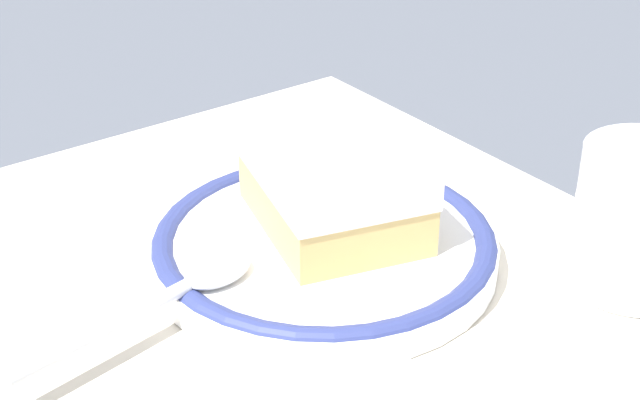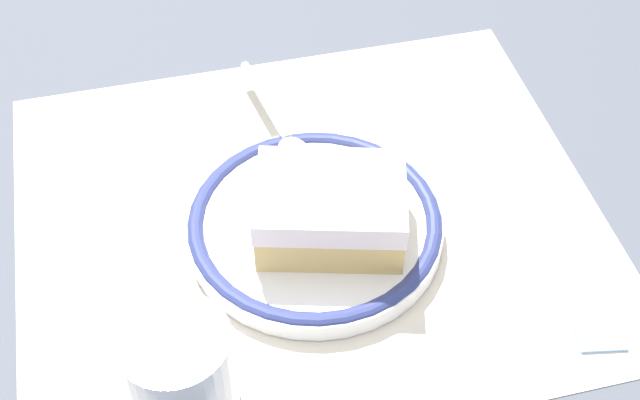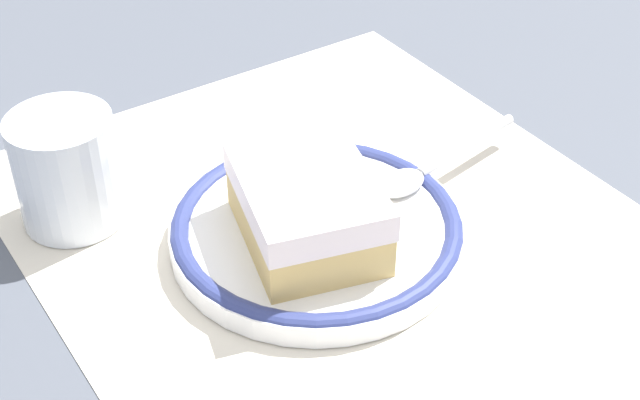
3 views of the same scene
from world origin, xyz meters
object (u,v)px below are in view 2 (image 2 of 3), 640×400
(spoon, at_px, (283,131))
(napkin, at_px, (143,174))
(cup, at_px, (181,378))
(cake_slice, at_px, (330,209))
(plate, at_px, (320,225))
(sugar_packet, at_px, (595,316))

(spoon, bearing_deg, napkin, 1.32)
(cup, bearing_deg, napkin, -88.42)
(cake_slice, height_order, napkin, cake_slice)
(cup, height_order, napkin, cup)
(plate, relative_size, napkin, 1.42)
(spoon, bearing_deg, cup, 63.07)
(cup, bearing_deg, plate, -134.15)
(napkin, bearing_deg, plate, 143.04)
(plate, height_order, napkin, plate)
(napkin, relative_size, sugar_packet, 2.50)
(cake_slice, bearing_deg, cup, 41.61)
(napkin, distance_m, sugar_packet, 0.33)
(plate, xyz_separation_m, cake_slice, (-0.00, 0.01, 0.03))
(napkin, bearing_deg, sugar_packet, 143.74)
(plate, distance_m, sugar_packet, 0.19)
(napkin, bearing_deg, spoon, -178.68)
(spoon, bearing_deg, plate, 94.49)
(cake_slice, relative_size, napkin, 0.91)
(plate, distance_m, cup, 0.16)
(cup, height_order, sugar_packet, cup)
(plate, xyz_separation_m, spoon, (0.01, -0.09, 0.01))
(plate, height_order, cup, cup)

